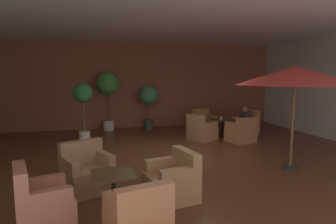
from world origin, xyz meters
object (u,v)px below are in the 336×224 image
Objects in this scene: armchair_front_left_west at (201,130)px; patio_umbrella_tall_red at (295,76)px; cafe_table_front_right at (114,182)px; iced_drink_cup at (221,118)px; cafe_table_front_left at (222,123)px; armchair_front_left_south at (204,123)px; armchair_front_left_east at (246,125)px; armchair_front_right_south at (173,181)px; armchair_front_left_north at (241,132)px; potted_tree_mid_right at (108,87)px; potted_tree_left_corner at (149,98)px; armchair_front_right_west at (87,173)px; armchair_front_right_east at (138,222)px; armchair_front_right_north at (41,205)px; patron_blue_shirt at (245,116)px; potted_tree_mid_left at (83,101)px.

patio_umbrella_tall_red reaches higher than armchair_front_left_west.
cafe_table_front_right is 6.38× the size of iced_drink_cup.
cafe_table_front_left is 0.82× the size of armchair_front_left_south.
armchair_front_left_east is 6.25m from armchair_front_right_south.
potted_tree_mid_right is at bearing 142.80° from armchair_front_left_north.
potted_tree_left_corner is at bearing 121.58° from armchair_front_left_west.
potted_tree_left_corner reaches higher than armchair_front_right_west.
armchair_front_left_west is (-0.63, -1.35, 0.00)m from armchair_front_left_south.
armchair_front_right_east reaches higher than cafe_table_front_left.
armchair_front_left_south is 7.66m from armchair_front_right_east.
armchair_front_right_north is 1.52× the size of patron_blue_shirt.
cafe_table_front_right is 7.05m from potted_tree_mid_right.
iced_drink_cup is at bearing 56.77° from armchair_front_right_south.
potted_tree_mid_left is 4.69m from iced_drink_cup.
armchair_front_right_south reaches higher than armchair_front_left_north.
potted_tree_mid_right is (-4.89, 1.97, 1.37)m from armchair_front_left_east.
armchair_front_left_east is 0.35× the size of patio_umbrella_tall_red.
potted_tree_left_corner is at bearing 138.78° from iced_drink_cup.
armchair_front_left_west is 1.17× the size of armchair_front_right_east.
armchair_front_right_east is 1.46m from armchair_front_right_south.
patio_umbrella_tall_red is 1.44× the size of potted_tree_left_corner.
cafe_table_front_right is at bearing -130.23° from cafe_table_front_left.
armchair_front_left_east is 1.45× the size of patron_blue_shirt.
armchair_front_right_east is at bearing -117.37° from armchair_front_left_south.
potted_tree_mid_right is (-2.94, 2.51, 1.37)m from armchair_front_left_west.
armchair_front_left_south is 8.32× the size of iced_drink_cup.
patron_blue_shirt reaches higher than cafe_table_front_left.
potted_tree_left_corner is (1.76, 6.67, 0.78)m from cafe_table_front_right.
armchair_front_left_east is 0.47× the size of potted_tree_mid_left.
patron_blue_shirt is at bearing 36.22° from armchair_front_right_west.
iced_drink_cup is (2.22, -1.95, -0.59)m from potted_tree_left_corner.
potted_tree_left_corner is 2.95m from potted_tree_mid_left.
armchair_front_left_east is at bearing 8.40° from cafe_table_front_left.
armchair_front_left_east is (1.01, 0.15, -0.15)m from cafe_table_front_left.
cafe_table_front_right is at bearing 103.30° from armchair_front_right_east.
patio_umbrella_tall_red reaches higher than armchair_front_right_south.
potted_tree_left_corner is at bearing 78.85° from armchair_front_right_east.
armchair_front_left_north is 0.90× the size of armchair_front_left_west.
potted_tree_mid_right is at bearing 66.69° from potted_tree_mid_left.
armchair_front_left_east reaches higher than iced_drink_cup.
cafe_table_front_right is at bearing -165.05° from patio_umbrella_tall_red.
armchair_front_left_south reaches higher than armchair_front_right_south.
cafe_table_front_left is 1.07× the size of cafe_table_front_right.
armchair_front_left_north is at bearing -77.85° from cafe_table_front_left.
potted_tree_left_corner is at bearing 141.36° from cafe_table_front_left.
potted_tree_mid_right reaches higher than potted_tree_left_corner.
armchair_front_left_west is at bearing -40.47° from potted_tree_mid_right.
patron_blue_shirt reaches higher than armchair_front_right_south.
armchair_front_right_north is (-5.29, -4.12, 0.02)m from armchair_front_left_north.
cafe_table_front_left is 0.71× the size of armchair_front_right_west.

